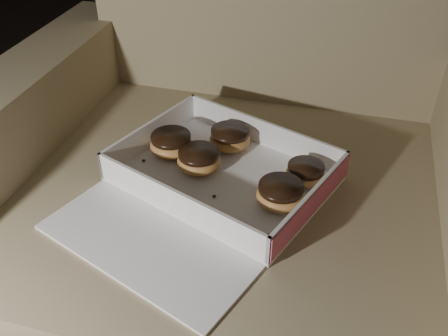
% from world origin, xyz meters
% --- Properties ---
extents(armchair, '(1.00, 0.84, 1.04)m').
position_xyz_m(armchair, '(0.31, 0.21, 0.33)').
color(armchair, tan).
rests_on(armchair, floor).
extents(bakery_box, '(0.49, 0.52, 0.06)m').
position_xyz_m(bakery_box, '(0.29, 0.10, 0.48)').
color(bakery_box, white).
rests_on(bakery_box, armchair).
extents(donut_a, '(0.08, 0.08, 0.04)m').
position_xyz_m(donut_a, '(0.41, 0.09, 0.50)').
color(donut_a, '#D68F4A').
rests_on(donut_a, bakery_box).
extents(donut_b, '(0.08, 0.08, 0.04)m').
position_xyz_m(donut_b, '(0.25, 0.14, 0.50)').
color(donut_b, '#D68F4A').
rests_on(donut_b, bakery_box).
extents(donut_c, '(0.08, 0.08, 0.04)m').
position_xyz_m(donut_c, '(0.29, 0.23, 0.50)').
color(donut_c, '#D68F4A').
rests_on(donut_c, bakery_box).
extents(donut_d, '(0.08, 0.08, 0.04)m').
position_xyz_m(donut_d, '(0.18, 0.18, 0.50)').
color(donut_d, '#D68F4A').
rests_on(donut_d, bakery_box).
extents(donut_e, '(0.07, 0.07, 0.04)m').
position_xyz_m(donut_e, '(0.45, 0.16, 0.49)').
color(donut_e, '#D68F4A').
rests_on(donut_e, bakery_box).
extents(crumb_a, '(0.01, 0.01, 0.00)m').
position_xyz_m(crumb_a, '(0.17, 0.06, 0.48)').
color(crumb_a, black).
rests_on(crumb_a, bakery_box).
extents(crumb_b, '(0.01, 0.01, 0.00)m').
position_xyz_m(crumb_b, '(0.41, 0.00, 0.48)').
color(crumb_b, black).
rests_on(crumb_b, bakery_box).
extents(crumb_c, '(0.01, 0.01, 0.00)m').
position_xyz_m(crumb_c, '(0.30, 0.07, 0.48)').
color(crumb_c, black).
rests_on(crumb_c, bakery_box).
extents(crumb_d, '(0.01, 0.01, 0.00)m').
position_xyz_m(crumb_d, '(0.14, 0.14, 0.48)').
color(crumb_d, black).
rests_on(crumb_d, bakery_box).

